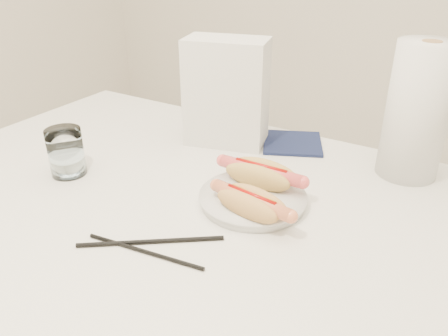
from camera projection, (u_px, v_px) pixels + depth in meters
The scene contains 10 objects.
table at pixel (186, 220), 0.89m from camera, with size 1.20×0.80×0.75m.
plate at pixel (253, 200), 0.83m from camera, with size 0.19×0.19×0.02m, color silver.
hotdog_left at pixel (261, 174), 0.85m from camera, with size 0.17×0.07×0.05m.
hotdog_right at pixel (251, 203), 0.76m from camera, with size 0.16×0.08×0.04m.
water_glass at pixel (66, 152), 0.91m from camera, with size 0.07×0.07×0.10m, color white.
chopstick_near at pixel (151, 242), 0.72m from camera, with size 0.01×0.01×0.24m, color black.
chopstick_far at pixel (145, 251), 0.70m from camera, with size 0.01×0.01×0.21m, color black.
napkin_box at pixel (226, 93), 1.02m from camera, with size 0.18×0.10×0.25m, color silver.
navy_napkin at pixel (292, 143), 1.06m from camera, with size 0.14×0.14×0.01m, color #121A3B.
paper_towel_roll at pixel (417, 112), 0.87m from camera, with size 0.12×0.12×0.27m, color silver.
Camera 1 is at (0.45, -0.59, 1.19)m, focal length 35.81 mm.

